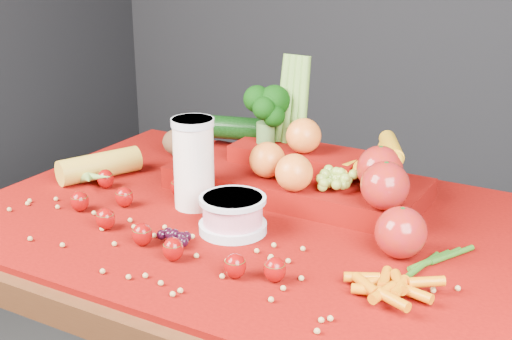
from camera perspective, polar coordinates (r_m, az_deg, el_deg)
The scene contains 12 objects.
table at distance 1.40m, azimuth -0.41°, elevation -7.78°, with size 1.10×0.80×0.75m.
red_cloth at distance 1.36m, azimuth -0.42°, elevation -3.99°, with size 1.05×0.75×0.01m, color #720803.
milk_glass at distance 1.37m, azimuth -5.01°, elevation 0.79°, with size 0.08×0.08×0.18m.
yogurt_bowl at distance 1.28m, azimuth -1.87°, elevation -3.46°, with size 0.12×0.12×0.07m.
strawberry_scatter at distance 1.30m, azimuth -8.24°, elevation -3.78°, with size 0.54×0.28×0.04m.
dark_grape_cluster at distance 1.25m, azimuth -6.60°, elevation -5.36°, with size 0.06×0.05×0.03m, color black, non-canonical shape.
soybean_scatter at distance 1.20m, azimuth -5.28°, elevation -6.85°, with size 0.84×0.24×0.01m, color tan, non-canonical shape.
corn_ear at distance 1.55m, azimuth -13.04°, elevation -0.28°, with size 0.24×0.26×0.06m.
potato at distance 1.69m, azimuth -5.97°, elevation 2.17°, with size 0.10×0.07×0.07m, color brown.
baby_carrot_pile at distance 1.10m, azimuth 10.59°, elevation -9.13°, with size 0.17×0.17×0.03m, color #C96507, non-canonical shape.
green_bean_pile at distance 1.22m, azimuth 14.27°, elevation -6.96°, with size 0.14×0.12×0.01m, color #265814, non-canonical shape.
produce_mound at distance 1.43m, azimuth 4.35°, elevation 0.14°, with size 0.61×0.36×0.27m.
Camera 1 is at (0.63, -1.07, 1.30)m, focal length 50.00 mm.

